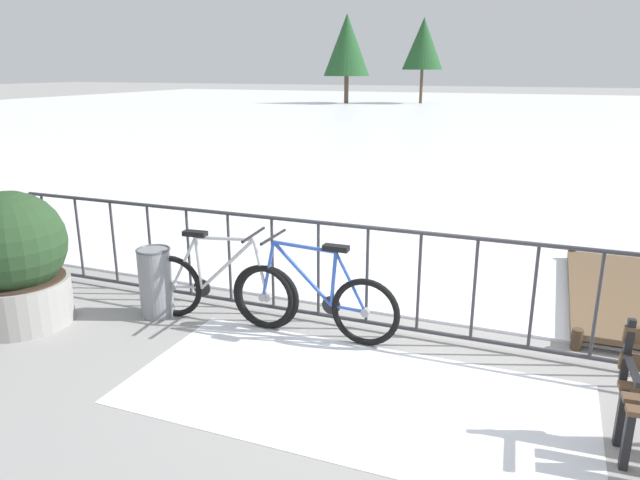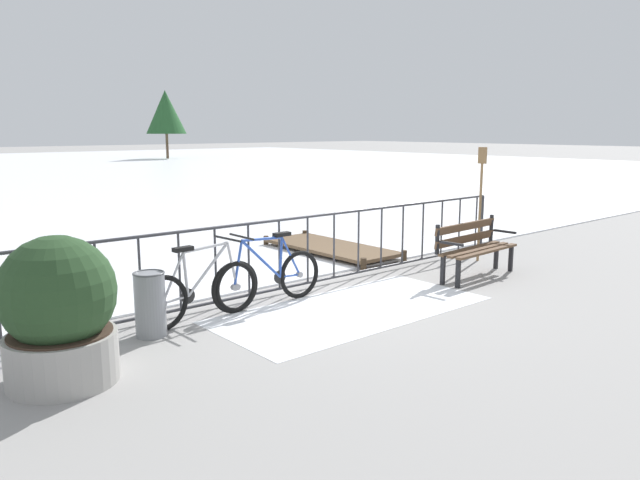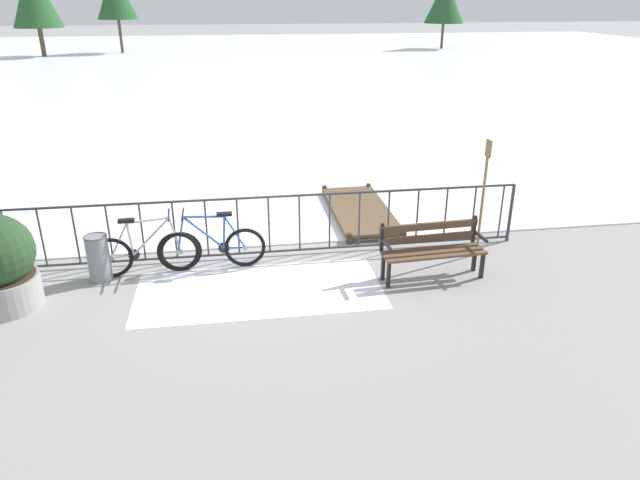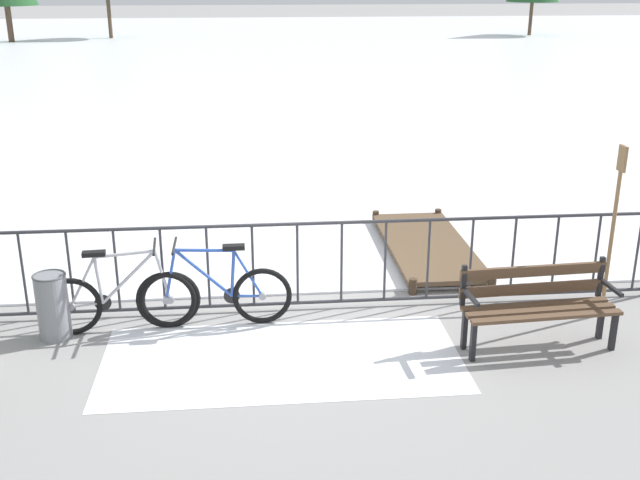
# 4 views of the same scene
# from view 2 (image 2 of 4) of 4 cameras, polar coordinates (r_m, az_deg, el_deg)

# --- Properties ---
(ground_plane) EXTENTS (160.00, 160.00, 0.00)m
(ground_plane) POSITION_cam_2_polar(r_m,az_deg,el_deg) (8.72, -2.45, -4.81)
(ground_plane) COLOR gray
(snow_patch) EXTENTS (3.65, 1.71, 0.01)m
(snow_patch) POSITION_cam_2_polar(r_m,az_deg,el_deg) (7.85, 3.03, -6.52)
(snow_patch) COLOR white
(snow_patch) RESTS_ON ground
(railing_fence) EXTENTS (9.06, 0.06, 1.07)m
(railing_fence) POSITION_cam_2_polar(r_m,az_deg,el_deg) (8.59, -2.48, -1.20)
(railing_fence) COLOR #38383D
(railing_fence) RESTS_ON ground
(bicycle_near_railing) EXTENTS (1.71, 0.52, 0.97)m
(bicycle_near_railing) POSITION_cam_2_polar(r_m,az_deg,el_deg) (7.41, -11.09, -4.78)
(bicycle_near_railing) COLOR black
(bicycle_near_railing) RESTS_ON ground
(bicycle_second) EXTENTS (1.71, 0.52, 0.97)m
(bicycle_second) POSITION_cam_2_polar(r_m,az_deg,el_deg) (7.97, -4.86, -3.56)
(bicycle_second) COLOR black
(bicycle_second) RESTS_ON ground
(park_bench) EXTENTS (1.63, 0.58, 0.89)m
(park_bench) POSITION_cam_2_polar(r_m,az_deg,el_deg) (9.74, 14.22, -0.41)
(park_bench) COLOR brown
(park_bench) RESTS_ON ground
(planter_with_shrub) EXTENTS (1.03, 1.03, 1.36)m
(planter_with_shrub) POSITION_cam_2_polar(r_m,az_deg,el_deg) (5.96, -23.31, -6.21)
(planter_with_shrub) COLOR #9E9B96
(planter_with_shrub) RESTS_ON ground
(trash_bin) EXTENTS (0.35, 0.35, 0.73)m
(trash_bin) POSITION_cam_2_polar(r_m,az_deg,el_deg) (7.03, -15.66, -5.78)
(trash_bin) COLOR gray
(trash_bin) RESTS_ON ground
(oar_upright) EXTENTS (0.04, 0.16, 1.98)m
(oar_upright) POSITION_cam_2_polar(r_m,az_deg,el_deg) (10.87, 14.84, 3.98)
(oar_upright) COLOR #937047
(oar_upright) RESTS_ON ground
(wooden_dock) EXTENTS (1.10, 2.85, 0.20)m
(wooden_dock) POSITION_cam_2_polar(r_m,az_deg,el_deg) (11.30, 1.01, -0.66)
(wooden_dock) COLOR brown
(wooden_dock) RESTS_ON ground
(tree_far_west) EXTENTS (3.04, 3.04, 5.22)m
(tree_far_west) POSITION_cam_2_polar(r_m,az_deg,el_deg) (49.08, -14.29, 11.56)
(tree_far_west) COLOR brown
(tree_far_west) RESTS_ON ground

